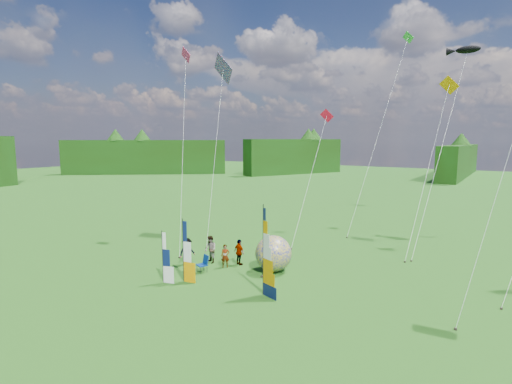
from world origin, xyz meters
The scene contains 18 objects.
ground centered at (0.00, 0.00, 0.00)m, with size 220.00×220.00×0.00m, color #254C0C.
treeline_ring centered at (0.00, 0.00, 4.00)m, with size 210.00×210.00×8.00m, color black, non-canonical shape.
feather_banner_main centered at (0.25, 2.81, 2.44)m, with size 1.32×0.10×4.87m, color #0B1644, non-canonical shape.
side_banner_left centered at (-4.82, 1.89, 1.87)m, with size 1.03×0.10×3.73m, color #D58400, non-canonical shape.
side_banner_far centered at (-5.74, 1.09, 1.54)m, with size 0.92×0.10×3.08m, color white, non-canonical shape.
bol_inflatable centered at (-1.30, 6.50, 1.18)m, with size 2.36×2.36×2.36m, color #070F82.
spectator_a centered at (-4.37, 5.38, 0.78)m, with size 0.57×0.37×1.57m, color #66594C.
spectator_b centered at (-5.86, 5.64, 0.95)m, with size 0.92×0.45×1.89m, color #66594C.
spectator_c centered at (-6.93, 4.45, 0.92)m, with size 1.19×0.44×1.85m, color #66594C.
spectator_d centered at (-3.91, 6.34, 0.89)m, with size 1.04×0.43×1.78m, color #66594C.
camp_chair centered at (-5.02, 3.76, 0.56)m, with size 0.65×0.65×1.13m, color navy, non-canonical shape.
kite_whale centered at (6.36, 20.16, 8.96)m, with size 3.98×15.84×17.93m, color black, non-canonical shape.
kite_rainbow_delta centered at (-10.22, 11.67, 8.75)m, with size 8.44×11.79×17.50m, color #CD3450, non-canonical shape.
kite_parafoil centered at (11.16, 6.99, 8.77)m, with size 6.41×9.34×17.54m, color #B6002B, non-canonical shape.
small_kite_red centered at (-3.39, 16.23, 5.92)m, with size 3.34×11.16×11.83m, color red, non-canonical shape.
small_kite_orange centered at (5.90, 17.14, 7.06)m, with size 3.50×10.54×14.12m, color orange, non-canonical shape.
small_kite_pink centered at (-10.77, 8.29, 8.47)m, with size 7.00×8.46×16.93m, color #FA3176, non-canonical shape.
small_kite_green centered at (0.43, 22.90, 9.86)m, with size 3.91×12.70×19.72m, color green, non-canonical shape.
Camera 1 is at (11.56, -15.04, 8.52)m, focal length 28.00 mm.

